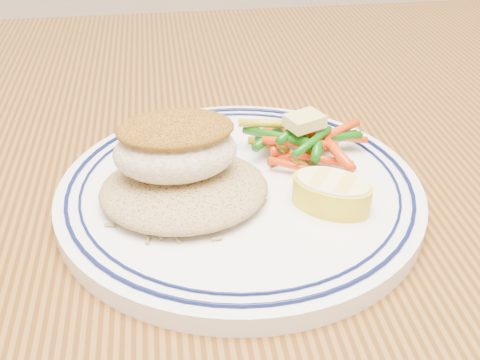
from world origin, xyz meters
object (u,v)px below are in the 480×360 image
(vegetable_pile, at_px, (304,141))
(rice_pilaf, at_px, (184,186))
(plate, at_px, (240,192))
(dining_table, at_px, (247,264))
(lemon_wedge, at_px, (332,192))
(fish_fillet, at_px, (175,146))

(vegetable_pile, bearing_deg, rice_pilaf, -153.80)
(plate, relative_size, vegetable_pile, 2.65)
(dining_table, xyz_separation_m, lemon_wedge, (0.05, -0.07, 0.12))
(rice_pilaf, relative_size, vegetable_pile, 1.18)
(rice_pilaf, bearing_deg, fish_fillet, 112.49)
(dining_table, height_order, fish_fillet, fish_fillet)
(rice_pilaf, height_order, vegetable_pile, vegetable_pile)
(rice_pilaf, bearing_deg, vegetable_pile, 26.20)
(dining_table, relative_size, plate, 5.43)
(dining_table, distance_m, rice_pilaf, 0.14)
(vegetable_pile, bearing_deg, plate, -147.10)
(fish_fillet, bearing_deg, dining_table, 34.33)
(dining_table, distance_m, fish_fillet, 0.17)
(dining_table, bearing_deg, rice_pilaf, -137.42)
(plate, distance_m, fish_fillet, 0.06)
(plate, distance_m, rice_pilaf, 0.05)
(vegetable_pile, height_order, lemon_wedge, vegetable_pile)
(rice_pilaf, height_order, lemon_wedge, same)
(fish_fillet, height_order, vegetable_pile, fish_fillet)
(dining_table, xyz_separation_m, plate, (-0.01, -0.04, 0.11))
(fish_fillet, bearing_deg, plate, 2.61)
(rice_pilaf, bearing_deg, lemon_wedge, -13.04)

